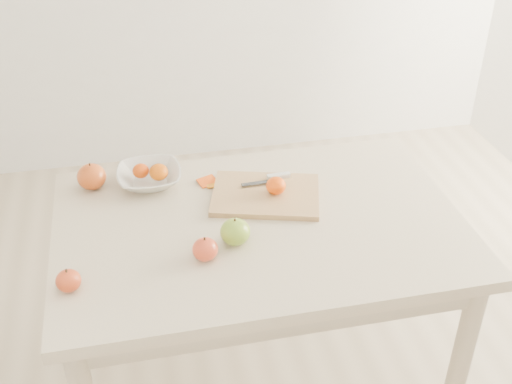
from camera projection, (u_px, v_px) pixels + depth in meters
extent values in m
cube|color=beige|center=(260.00, 226.00, 1.90)|extent=(1.20, 0.80, 0.04)
cylinder|color=#BCAA8E|center=(92.00, 275.00, 2.29)|extent=(0.06, 0.06, 0.71)
cylinder|color=#BCAA8E|center=(376.00, 236.00, 2.48)|extent=(0.06, 0.06, 0.71)
cylinder|color=#BCAA8E|center=(459.00, 370.00, 1.93)|extent=(0.06, 0.06, 0.71)
cube|color=tan|center=(266.00, 195.00, 1.99)|extent=(0.38, 0.32, 0.02)
ellipsoid|color=#E83E08|center=(276.00, 186.00, 1.97)|extent=(0.06, 0.06, 0.05)
imported|color=silver|center=(149.00, 177.00, 2.05)|extent=(0.20, 0.20, 0.05)
ellipsoid|color=#CE4807|center=(141.00, 171.00, 2.04)|extent=(0.05, 0.05, 0.05)
ellipsoid|color=#D45607|center=(159.00, 172.00, 2.03)|extent=(0.06, 0.06, 0.05)
cube|color=#E95210|center=(207.00, 182.00, 2.07)|extent=(0.07, 0.06, 0.01)
cube|color=orange|center=(214.00, 186.00, 2.05)|extent=(0.05, 0.04, 0.01)
cube|color=silver|center=(279.00, 176.00, 2.06)|extent=(0.08, 0.02, 0.01)
cube|color=#36393E|center=(256.00, 183.00, 2.02)|extent=(0.10, 0.02, 0.00)
ellipsoid|color=#588918|center=(235.00, 232.00, 1.79)|extent=(0.09, 0.09, 0.08)
ellipsoid|color=maroon|center=(92.00, 177.00, 2.02)|extent=(0.09, 0.09, 0.08)
ellipsoid|color=#A3271A|center=(205.00, 249.00, 1.73)|extent=(0.07, 0.07, 0.06)
ellipsoid|color=maroon|center=(68.00, 281.00, 1.63)|extent=(0.06, 0.06, 0.06)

